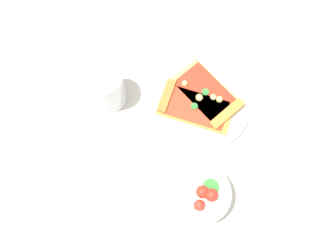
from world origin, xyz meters
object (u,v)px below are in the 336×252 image
Objects in this scene: plate at (198,101)px; pizza_slice_near at (191,105)px; pizza_slice_far at (209,97)px; salad_bowl at (201,195)px; soda_glass at (106,88)px.

plate is 1.43× the size of pizza_slice_near.
pizza_slice_near is at bearing 139.30° from pizza_slice_far.
salad_bowl reaches higher than pizza_slice_near.
salad_bowl is at bearing -153.39° from pizza_slice_near.
pizza_slice_near is at bearing 26.61° from salad_bowl.
plate is at bearing -24.70° from pizza_slice_near.
plate is 2.03× the size of salad_bowl.
salad_bowl is at bearing -116.32° from soda_glass.
soda_glass is (-0.04, 0.18, 0.03)m from pizza_slice_near.
pizza_slice_near is 1.42× the size of salad_bowl.
soda_glass reaches higher than pizza_slice_near.
salad_bowl is (-0.17, -0.09, 0.02)m from pizza_slice_near.
plate is 1.33× the size of pizza_slice_far.
pizza_slice_near is 1.61× the size of soda_glass.
pizza_slice_far is at bearing -56.34° from plate.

